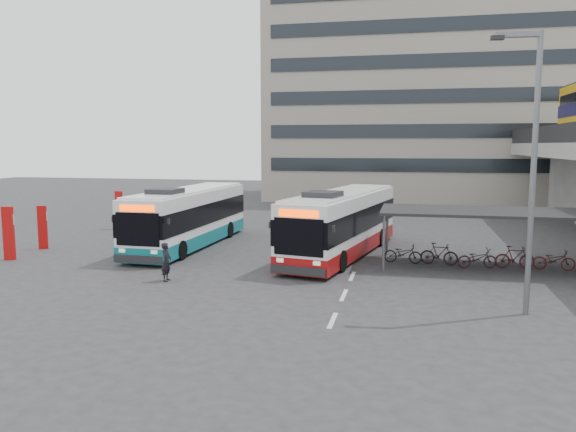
% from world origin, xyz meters
% --- Properties ---
extents(ground, '(120.00, 120.00, 0.00)m').
position_xyz_m(ground, '(0.00, 0.00, 0.00)').
color(ground, '#28282B').
rests_on(ground, ground).
extents(bike_shelter, '(10.00, 4.00, 2.54)m').
position_xyz_m(bike_shelter, '(8.47, 3.00, 1.44)').
color(bike_shelter, '#595B60').
rests_on(bike_shelter, ground).
extents(office_block, '(30.00, 15.00, 25.00)m').
position_xyz_m(office_block, '(6.00, 36.00, 12.50)').
color(office_block, gray).
rests_on(office_block, ground).
extents(road_markings, '(0.15, 7.60, 0.01)m').
position_xyz_m(road_markings, '(2.50, -3.00, 0.01)').
color(road_markings, beige).
rests_on(road_markings, ground).
extents(bus_main, '(4.60, 11.61, 3.36)m').
position_xyz_m(bus_main, '(1.54, 4.46, 1.56)').
color(bus_main, white).
rests_on(bus_main, ground).
extents(bus_teal, '(2.71, 11.21, 3.29)m').
position_xyz_m(bus_teal, '(-6.74, 5.20, 1.53)').
color(bus_teal, white).
rests_on(bus_teal, ground).
extents(pedestrian, '(0.42, 0.60, 1.55)m').
position_xyz_m(pedestrian, '(-4.64, -2.36, 0.78)').
color(pedestrian, black).
rests_on(pedestrian, ground).
extents(lamp_post, '(1.55, 0.35, 8.81)m').
position_xyz_m(lamp_post, '(8.34, -4.05, 5.02)').
color(lamp_post, '#595B60').
rests_on(lamp_post, ground).
extents(sign_totem_south, '(0.54, 0.29, 2.53)m').
position_xyz_m(sign_totem_south, '(-13.62, -0.07, 1.31)').
color(sign_totem_south, '#AB0B0A').
rests_on(sign_totem_south, ground).
extents(sign_totem_mid, '(0.48, 0.29, 2.27)m').
position_xyz_m(sign_totem_mid, '(-13.86, 2.75, 1.17)').
color(sign_totem_mid, '#AB0B0A').
rests_on(sign_totem_mid, ground).
extents(sign_totem_north, '(0.53, 0.22, 2.46)m').
position_xyz_m(sign_totem_north, '(-13.42, 9.86, 1.27)').
color(sign_totem_north, '#AB0B0A').
rests_on(sign_totem_north, ground).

